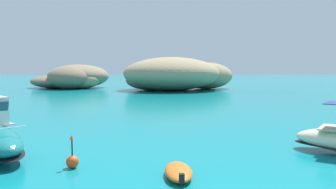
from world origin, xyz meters
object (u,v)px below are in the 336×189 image
(islet_small, at_px, (72,78))
(channel_buoy, at_px, (72,161))
(dinghy_tender, at_px, (178,172))
(islet_large, at_px, (175,76))

(islet_small, bearing_deg, channel_buoy, -78.32)
(islet_small, height_order, channel_buoy, islet_small)
(islet_small, distance_m, dinghy_tender, 63.04)
(islet_large, height_order, islet_small, islet_large)
(dinghy_tender, bearing_deg, islet_small, 105.45)
(dinghy_tender, bearing_deg, channel_buoy, 161.19)
(islet_large, xyz_separation_m, channel_buoy, (-9.28, -52.89, -2.39))
(islet_small, relative_size, dinghy_tender, 7.23)
(islet_large, bearing_deg, channel_buoy, -99.95)
(islet_small, bearing_deg, dinghy_tender, -74.55)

